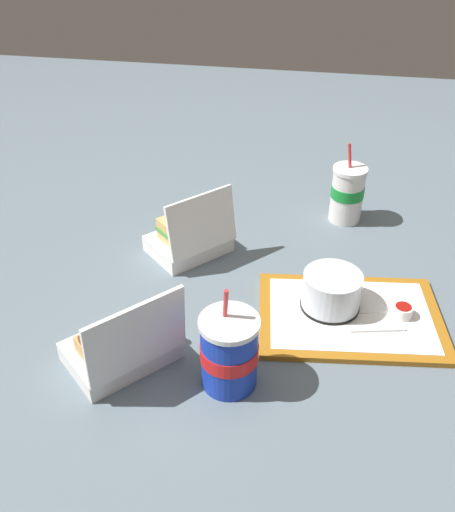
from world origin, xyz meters
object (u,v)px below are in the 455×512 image
(food_tray, at_px, (350,316))
(cake_container, at_px, (331,292))
(soda_cup_left, at_px, (229,352))
(ketchup_cup, at_px, (403,311))
(plastic_fork, at_px, (378,329))
(clamshell_hotdog_corner, at_px, (122,345))
(soda_cup_corner, at_px, (347,193))
(clamshell_sandwich_right, at_px, (190,236))

(food_tray, xyz_separation_m, cake_container, (0.04, -0.02, 0.04))
(soda_cup_left, bearing_deg, food_tray, -135.16)
(soda_cup_left, bearing_deg, ketchup_cup, -144.58)
(plastic_fork, relative_size, soda_cup_left, 0.54)
(plastic_fork, distance_m, clamshell_hotdog_corner, 0.50)
(food_tray, height_order, clamshell_hotdog_corner, clamshell_hotdog_corner)
(plastic_fork, xyz_separation_m, soda_cup_corner, (0.07, -0.44, 0.06))
(clamshell_sandwich_right, bearing_deg, food_tray, 154.66)
(clamshell_hotdog_corner, bearing_deg, ketchup_cup, -158.04)
(clamshell_sandwich_right, xyz_separation_m, soda_cup_left, (-0.17, 0.39, 0.03))
(cake_container, bearing_deg, clamshell_sandwich_right, -25.72)
(ketchup_cup, xyz_separation_m, soda_cup_left, (0.32, 0.22, 0.05))
(ketchup_cup, bearing_deg, cake_container, -2.01)
(plastic_fork, bearing_deg, soda_cup_corner, -93.77)
(plastic_fork, distance_m, soda_cup_left, 0.32)
(clamshell_sandwich_right, bearing_deg, ketchup_cup, 160.86)
(soda_cup_corner, bearing_deg, plastic_fork, 98.99)
(plastic_fork, height_order, soda_cup_left, soda_cup_left)
(soda_cup_corner, height_order, soda_cup_left, soda_cup_corner)
(ketchup_cup, height_order, soda_cup_left, soda_cup_left)
(clamshell_sandwich_right, distance_m, soda_cup_left, 0.43)
(soda_cup_left, bearing_deg, cake_container, -126.63)
(cake_container, height_order, soda_cup_corner, soda_cup_corner)
(clamshell_hotdog_corner, bearing_deg, plastic_fork, -161.62)
(soda_cup_left, bearing_deg, clamshell_sandwich_right, -67.13)
(soda_cup_corner, distance_m, soda_cup_left, 0.64)
(clamshell_hotdog_corner, relative_size, soda_cup_corner, 1.17)
(plastic_fork, relative_size, clamshell_sandwich_right, 0.49)
(food_tray, height_order, soda_cup_left, soda_cup_left)
(cake_container, xyz_separation_m, soda_cup_left, (0.17, 0.23, 0.02))
(cake_container, distance_m, clamshell_hotdog_corner, 0.43)
(ketchup_cup, distance_m, soda_cup_corner, 0.41)
(ketchup_cup, xyz_separation_m, clamshell_sandwich_right, (0.48, -0.17, 0.02))
(ketchup_cup, bearing_deg, plastic_fork, 47.00)
(ketchup_cup, distance_m, plastic_fork, 0.07)
(food_tray, xyz_separation_m, clamshell_hotdog_corner, (0.42, 0.20, 0.03))
(cake_container, xyz_separation_m, clamshell_sandwich_right, (0.34, -0.16, -0.01))
(ketchup_cup, bearing_deg, soda_cup_corner, -72.86)
(food_tray, relative_size, clamshell_sandwich_right, 1.78)
(clamshell_sandwich_right, relative_size, soda_cup_left, 1.09)
(plastic_fork, bearing_deg, ketchup_cup, -145.75)
(plastic_fork, xyz_separation_m, soda_cup_left, (0.27, 0.17, 0.06))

